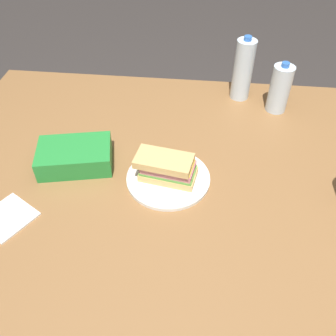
% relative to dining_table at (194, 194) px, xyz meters
% --- Properties ---
extents(ground_plane, '(8.00, 8.00, 0.00)m').
position_rel_dining_table_xyz_m(ground_plane, '(0.00, 0.00, -0.69)').
color(ground_plane, '#383330').
extents(dining_table, '(1.74, 1.18, 0.77)m').
position_rel_dining_table_xyz_m(dining_table, '(0.00, 0.00, 0.00)').
color(dining_table, olive).
rests_on(dining_table, ground_plane).
extents(paper_plate, '(0.26, 0.26, 0.01)m').
position_rel_dining_table_xyz_m(paper_plate, '(0.08, 0.02, 0.08)').
color(paper_plate, white).
rests_on(paper_plate, dining_table).
extents(sandwich, '(0.20, 0.12, 0.08)m').
position_rel_dining_table_xyz_m(sandwich, '(0.09, 0.02, 0.13)').
color(sandwich, '#DBB26B').
rests_on(sandwich, paper_plate).
extents(chip_bag, '(0.26, 0.20, 0.07)m').
position_rel_dining_table_xyz_m(chip_bag, '(0.39, -0.02, 0.11)').
color(chip_bag, '#268C38').
rests_on(chip_bag, dining_table).
extents(water_bottle_tall, '(0.07, 0.07, 0.25)m').
position_rel_dining_table_xyz_m(water_bottle_tall, '(-0.15, -0.48, 0.20)').
color(water_bottle_tall, silver).
rests_on(water_bottle_tall, dining_table).
extents(water_bottle_spare, '(0.08, 0.08, 0.20)m').
position_rel_dining_table_xyz_m(water_bottle_spare, '(-0.29, -0.41, 0.17)').
color(water_bottle_spare, silver).
rests_on(water_bottle_spare, dining_table).
extents(paper_napkin, '(0.18, 0.18, 0.01)m').
position_rel_dining_table_xyz_m(paper_napkin, '(0.52, 0.22, 0.08)').
color(paper_napkin, white).
rests_on(paper_napkin, dining_table).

